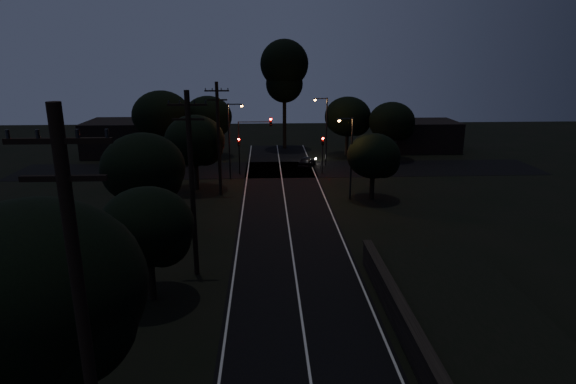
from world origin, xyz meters
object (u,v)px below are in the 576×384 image
signal_mast (254,135)px  streetlight_c (350,153)px  utility_pole_near (86,349)px  signal_left (239,149)px  streetlight_a (231,136)px  streetlight_b (325,127)px  tall_pine (284,71)px  utility_pole_mid (192,183)px  car (307,161)px  utility_pole_far (219,138)px  signal_right (323,148)px

signal_mast → streetlight_c: (8.74, -9.99, 0.01)m
utility_pole_near → signal_left: bearing=88.1°
streetlight_a → streetlight_b: 12.19m
utility_pole_near → streetlight_c: (11.83, 32.00, -1.89)m
tall_pine → signal_mast: (-3.91, -15.01, -6.33)m
utility_pole_near → streetlight_c: utility_pole_near is taller
utility_pole_mid → car: 30.24m
utility_pole_near → utility_pole_far: 34.01m
utility_pole_far → signal_mast: (3.09, 7.99, -1.15)m
car → utility_pole_mid: bearing=91.9°
signal_left → streetlight_c: 14.52m
streetlight_b → utility_pole_near: bearing=-103.8°
car → signal_left: bearing=43.2°
signal_mast → car: signal_mast is taller
signal_mast → streetlight_a: (-2.39, -1.99, 0.30)m
utility_pole_near → signal_left: (1.40, 41.99, -3.41)m
streetlight_b → utility_pole_mid: bearing=-111.3°
utility_pole_mid → signal_left: utility_pole_mid is taller
utility_pole_far → tall_pine: (7.00, 23.00, 5.19)m
tall_pine → signal_left: bearing=-110.5°
utility_pole_far → car: size_ratio=2.86×
tall_pine → signal_left: size_ratio=3.61×
streetlight_b → utility_pole_far: bearing=-133.3°
utility_pole_far → streetlight_c: bearing=-9.6°
streetlight_a → utility_pole_near: bearing=-91.0°
streetlight_a → streetlight_b: (10.61, 6.00, 0.00)m
signal_right → signal_mast: signal_mast is taller
signal_mast → streetlight_b: (8.22, 4.01, 0.30)m
signal_left → streetlight_c: (10.43, -9.99, 1.51)m
utility_pole_near → signal_mast: (3.09, 41.99, -1.91)m
signal_mast → streetlight_b: bearing=26.0°
streetlight_a → streetlight_c: streetlight_a is taller
utility_pole_far → streetlight_b: bearing=46.7°
tall_pine → streetlight_a: bearing=-110.4°
signal_right → car: signal_right is taller
signal_mast → streetlight_c: streetlight_c is taller
utility_pole_near → utility_pole_far: size_ratio=1.14×
tall_pine → streetlight_a: 19.11m
signal_left → signal_right: size_ratio=1.00×
tall_pine → car: bearing=-79.3°
tall_pine → signal_mast: bearing=-104.6°
utility_pole_mid → streetlight_c: bearing=51.7°
streetlight_b → car: (-2.11, -0.65, -4.01)m
signal_mast → car: 7.90m
utility_pole_far → signal_left: 8.53m
utility_pole_mid → streetlight_a: size_ratio=1.38×
signal_right → car: (-1.40, 3.36, -2.21)m
streetlight_a → streetlight_c: 13.72m
signal_right → streetlight_b: bearing=80.0°
signal_mast → signal_right: bearing=-0.0°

